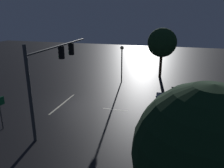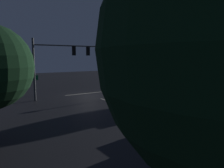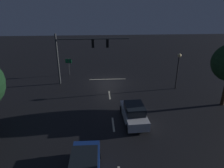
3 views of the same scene
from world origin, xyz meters
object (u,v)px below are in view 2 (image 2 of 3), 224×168
at_px(car_approaching, 158,99).
at_px(street_lamp_left_kerb, 154,68).
at_px(tree_left_far, 201,57).
at_px(traffic_signal_assembly, 61,57).
at_px(car_distant, 186,125).
at_px(route_sign, 34,81).

relative_size(car_approaching, street_lamp_left_kerb, 1.01).
relative_size(street_lamp_left_kerb, tree_left_far, 0.69).
bearing_deg(traffic_signal_assembly, car_distant, 94.28).
bearing_deg(tree_left_far, car_approaching, 14.41).
distance_m(car_approaching, route_sign, 14.74).
height_order(street_lamp_left_kerb, tree_left_far, tree_left_far).
xyz_separation_m(traffic_signal_assembly, car_distant, (-1.17, 15.57, -3.72)).
bearing_deg(car_approaching, traffic_signal_assembly, -61.43).
xyz_separation_m(car_approaching, car_distant, (4.01, 6.07, 0.00)).
xyz_separation_m(car_approaching, route_sign, (7.33, -12.75, 0.98)).
height_order(route_sign, tree_left_far, tree_left_far).
distance_m(street_lamp_left_kerb, route_sign, 14.94).
distance_m(traffic_signal_assembly, car_approaching, 11.44).
bearing_deg(traffic_signal_assembly, tree_left_far, 154.87).
relative_size(traffic_signal_assembly, car_distant, 2.06).
bearing_deg(car_distant, street_lamp_left_kerb, -128.58).
distance_m(traffic_signal_assembly, street_lamp_left_kerb, 11.89).
distance_m(route_sign, tree_left_far, 20.10).
bearing_deg(tree_left_far, street_lamp_left_kerb, -52.49).
bearing_deg(route_sign, street_lamp_left_kerb, 156.92).
relative_size(car_distant, street_lamp_left_kerb, 0.99).
bearing_deg(car_distant, car_approaching, -123.43).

